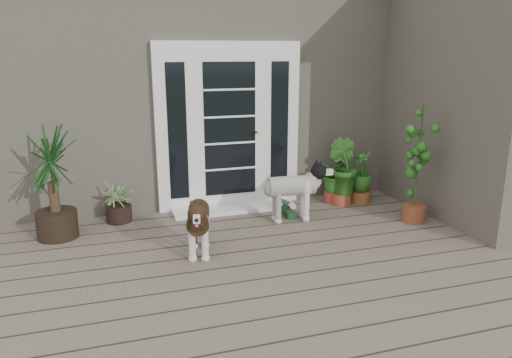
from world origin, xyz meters
name	(u,v)px	position (x,y,z in m)	size (l,w,h in m)	color
deck	(308,278)	(0.00, 0.40, 0.06)	(6.20, 4.60, 0.12)	#6B5B4C
house_main	(210,87)	(0.00, 4.65, 1.55)	(7.40, 4.00, 3.10)	#665E54
house_wing	(490,100)	(2.90, 1.50, 1.55)	(1.60, 2.40, 3.10)	#665E54
door_unit	(229,127)	(-0.20, 2.60, 1.19)	(1.90, 0.14, 2.15)	white
door_step	(234,208)	(-0.20, 2.40, 0.14)	(1.60, 0.40, 0.05)	white
brindle_dog	(199,227)	(-0.91, 1.12, 0.42)	(0.31, 0.72, 0.60)	#3A2715
white_dog	(291,195)	(0.37, 1.80, 0.44)	(0.33, 0.78, 0.65)	silver
spider_plant	(118,200)	(-1.66, 2.40, 0.40)	(0.52, 0.52, 0.55)	#7F9E61
yucca	(53,185)	(-2.34, 2.06, 0.73)	(0.85, 0.85, 1.22)	black
herb_a	(333,182)	(1.18, 2.31, 0.41)	(0.46, 0.46, 0.59)	#1B5F20
herb_b	(342,180)	(1.26, 2.20, 0.46)	(0.45, 0.45, 0.68)	#1E5919
herb_c	(361,181)	(1.56, 2.22, 0.41)	(0.38, 0.38, 0.59)	#2E641C
sapling	(418,163)	(1.79, 1.32, 0.86)	(0.43, 0.43, 1.48)	#1C6321
clog_left	(282,202)	(0.47, 2.40, 0.16)	(0.14, 0.29, 0.09)	#173A18
clog_right	(288,212)	(0.40, 1.97, 0.17)	(0.16, 0.34, 0.10)	#16381B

